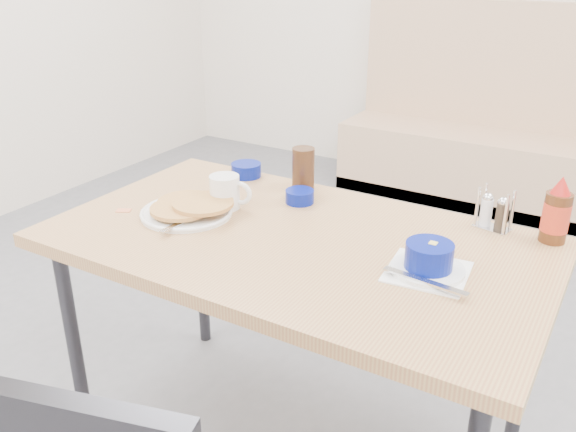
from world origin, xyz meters
The scene contains 11 objects.
booth_bench centered at (0.00, 2.78, 0.35)m, with size 1.90×0.56×1.22m.
dining_table centered at (0.00, 0.25, 0.70)m, with size 1.40×0.80×0.76m.
pancake_plate centered at (-0.36, 0.22, 0.78)m, with size 0.29×0.30×0.05m.
coffee_mug centered at (-0.29, 0.32, 0.81)m, with size 0.14×0.09×0.11m.
grits_setting centered at (0.39, 0.24, 0.79)m, with size 0.23×0.21×0.08m.
creamer_bowl centered at (-0.40, 0.59, 0.78)m, with size 0.11×0.11×0.05m.
butter_bowl centered at (-0.12, 0.48, 0.78)m, with size 0.09×0.09×0.04m.
amber_tumbler centered at (-0.17, 0.59, 0.83)m, with size 0.08×0.08×0.14m, color #392112.
condiment_caddy centered at (0.46, 0.59, 0.80)m, with size 0.11×0.08×0.12m.
syrup_bottle centered at (0.63, 0.59, 0.84)m, with size 0.07×0.07×0.19m.
sugar_wrapper centered at (-0.55, 0.14, 0.76)m, with size 0.04×0.03×0.00m, color #E2764B.
Camera 1 is at (0.78, -1.09, 1.50)m, focal length 38.00 mm.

